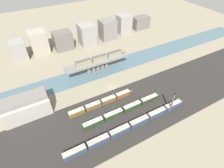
% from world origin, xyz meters
% --- Properties ---
extents(ground_plane, '(400.00, 400.00, 0.00)m').
position_xyz_m(ground_plane, '(0.00, 0.00, 0.00)').
color(ground_plane, gray).
extents(railbed_yard, '(280.00, 42.00, 0.01)m').
position_xyz_m(railbed_yard, '(0.00, -24.00, 0.00)').
color(railbed_yard, '#282623').
rests_on(railbed_yard, ground).
extents(river_water, '(320.00, 18.63, 0.01)m').
position_xyz_m(river_water, '(0.00, 21.74, 0.00)').
color(river_water, '#47606B').
rests_on(river_water, ground).
extents(bridge, '(50.10, 7.81, 9.43)m').
position_xyz_m(bridge, '(-0.00, 21.74, 6.97)').
color(bridge, slate).
rests_on(bridge, ground).
extents(train_on_bridge, '(41.73, 2.73, 3.86)m').
position_xyz_m(train_on_bridge, '(3.26, 21.74, 11.32)').
color(train_on_bridge, gray).
rests_on(train_on_bridge, bridge).
extents(train_yard_near, '(79.28, 3.04, 3.89)m').
position_xyz_m(train_yard_near, '(-6.01, -34.80, 1.91)').
color(train_yard_near, '#2D384C').
rests_on(train_yard_near, ground).
extents(train_yard_mid, '(55.25, 2.85, 3.67)m').
position_xyz_m(train_yard_mid, '(-3.29, -23.34, 1.80)').
color(train_yard_mid, '#23381E').
rests_on(train_yard_mid, ground).
extents(train_yard_far, '(45.34, 2.84, 3.49)m').
position_xyz_m(train_yard_far, '(-12.30, -11.44, 1.70)').
color(train_yard_far, brown).
rests_on(train_yard_far, ground).
extents(warehouse_building, '(26.06, 13.78, 13.02)m').
position_xyz_m(warehouse_building, '(-54.51, 3.03, 6.19)').
color(warehouse_building, '#9E998E').
rests_on(warehouse_building, ground).
extents(signal_tower, '(1.00, 0.99, 15.35)m').
position_xyz_m(signal_tower, '(20.67, -36.18, 7.51)').
color(signal_tower, '#4C4C51').
rests_on(signal_tower, ground).
extents(city_block_far_left, '(11.32, 11.66, 15.87)m').
position_xyz_m(city_block_far_left, '(-49.89, 69.46, 7.94)').
color(city_block_far_left, gray).
rests_on(city_block_far_left, ground).
extents(city_block_left, '(14.32, 13.37, 19.29)m').
position_xyz_m(city_block_left, '(-32.57, 72.74, 9.64)').
color(city_block_left, gray).
rests_on(city_block_left, ground).
extents(city_block_center, '(16.03, 12.17, 16.36)m').
position_xyz_m(city_block_center, '(-12.56, 68.19, 8.18)').
color(city_block_center, '#605B56').
rests_on(city_block_center, ground).
extents(city_block_right, '(14.01, 14.58, 19.30)m').
position_xyz_m(city_block_right, '(10.04, 66.33, 9.65)').
color(city_block_right, gray).
rests_on(city_block_right, ground).
extents(city_block_far_right, '(14.91, 13.08, 19.05)m').
position_xyz_m(city_block_far_right, '(32.17, 66.79, 9.52)').
color(city_block_far_right, slate).
rests_on(city_block_far_right, ground).
extents(city_block_tall, '(13.99, 11.56, 18.65)m').
position_xyz_m(city_block_tall, '(54.21, 71.75, 9.33)').
color(city_block_tall, gray).
rests_on(city_block_tall, ground).
extents(city_block_low, '(17.95, 11.41, 12.76)m').
position_xyz_m(city_block_low, '(76.20, 72.24, 6.38)').
color(city_block_low, '#605B56').
rests_on(city_block_low, ground).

